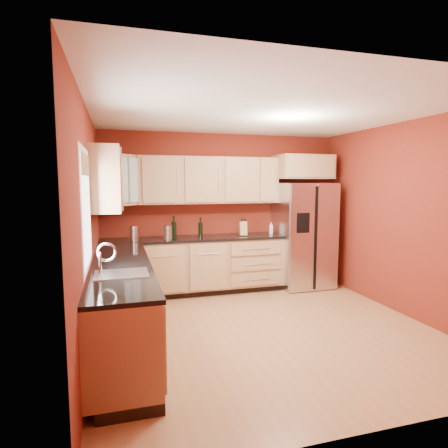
{
  "coord_description": "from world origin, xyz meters",
  "views": [
    {
      "loc": [
        -1.71,
        -4.12,
        1.79
      ],
      "look_at": [
        -0.27,
        0.9,
        1.21
      ],
      "focal_mm": 30.0,
      "sensor_mm": 36.0,
      "label": 1
    }
  ],
  "objects_px": {
    "knife_block": "(243,229)",
    "soap_dispenser": "(271,228)",
    "refrigerator": "(303,235)",
    "canister_left": "(168,232)",
    "wine_bottle_a": "(201,227)"
  },
  "relations": [
    {
      "from": "soap_dispenser",
      "to": "refrigerator",
      "type": "bearing_deg",
      "value": -11.23
    },
    {
      "from": "wine_bottle_a",
      "to": "knife_block",
      "type": "bearing_deg",
      "value": -1.4
    },
    {
      "from": "refrigerator",
      "to": "knife_block",
      "type": "xyz_separation_m",
      "value": [
        -1.08,
        0.03,
        0.14
      ]
    },
    {
      "from": "refrigerator",
      "to": "canister_left",
      "type": "xyz_separation_m",
      "value": [
        -2.31,
        -0.0,
        0.13
      ]
    },
    {
      "from": "soap_dispenser",
      "to": "wine_bottle_a",
      "type": "bearing_deg",
      "value": -177.19
    },
    {
      "from": "knife_block",
      "to": "soap_dispenser",
      "type": "height_order",
      "value": "knife_block"
    },
    {
      "from": "knife_block",
      "to": "soap_dispenser",
      "type": "bearing_deg",
      "value": 16.76
    },
    {
      "from": "soap_dispenser",
      "to": "knife_block",
      "type": "bearing_deg",
      "value": -171.58
    },
    {
      "from": "knife_block",
      "to": "wine_bottle_a",
      "type": "bearing_deg",
      "value": -173.06
    },
    {
      "from": "refrigerator",
      "to": "wine_bottle_a",
      "type": "xyz_separation_m",
      "value": [
        -1.79,
        0.05,
        0.19
      ]
    },
    {
      "from": "refrigerator",
      "to": "soap_dispenser",
      "type": "xyz_separation_m",
      "value": [
        -0.55,
        0.11,
        0.13
      ]
    },
    {
      "from": "refrigerator",
      "to": "wine_bottle_a",
      "type": "distance_m",
      "value": 1.8
    },
    {
      "from": "wine_bottle_a",
      "to": "soap_dispenser",
      "type": "distance_m",
      "value": 1.25
    },
    {
      "from": "refrigerator",
      "to": "wine_bottle_a",
      "type": "height_order",
      "value": "refrigerator"
    },
    {
      "from": "refrigerator",
      "to": "soap_dispenser",
      "type": "distance_m",
      "value": 0.57
    }
  ]
}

